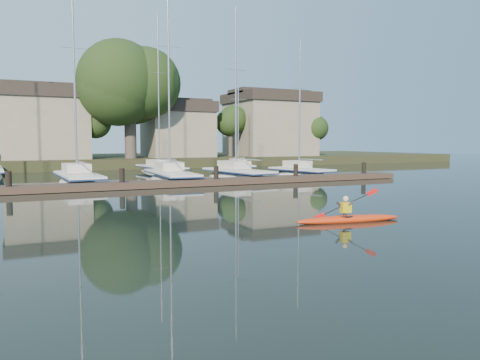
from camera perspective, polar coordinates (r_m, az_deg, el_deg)
name	(u,v)px	position (r m, az deg, el deg)	size (l,w,h in m)	color
ground	(289,222)	(16.39, 5.94, -5.12)	(160.00, 160.00, 0.00)	black
kayak	(348,218)	(16.72, 13.06, -4.48)	(4.02, 1.14, 1.27)	#D64410
dock	(171,183)	(29.16, -8.39, -0.39)	(34.00, 2.00, 1.80)	#403024
sailboat_1	(78,187)	(32.59, -19.13, -0.79)	(2.76, 9.42, 15.24)	silver
sailboat_2	(171,184)	(33.31, -8.41, -0.45)	(2.63, 9.79, 16.07)	silver
sailboat_3	(238,181)	(35.24, -0.30, -0.13)	(3.50, 8.95, 14.05)	silver
sailboat_4	(301,179)	(37.78, 7.40, 0.18)	(3.29, 7.42, 12.18)	silver
sailboat_6	(161,174)	(42.32, -9.62, 0.67)	(3.16, 9.67, 15.10)	silver
sailboat_7	(239,172)	(45.34, -0.16, 1.01)	(3.32, 7.58, 11.84)	silver
shore	(117,137)	(55.02, -14.75, 5.07)	(90.00, 25.25, 12.75)	#27361B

